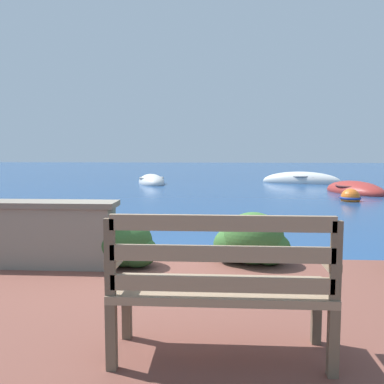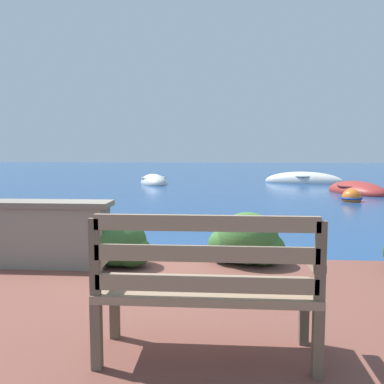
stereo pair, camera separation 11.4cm
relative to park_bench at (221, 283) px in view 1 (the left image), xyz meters
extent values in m
plane|color=navy|center=(-0.90, 2.46, -0.70)|extent=(80.00, 80.00, 0.00)
cube|color=brown|center=(-0.64, 0.26, -0.28)|extent=(0.06, 0.06, 0.40)
cube|color=brown|center=(0.64, 0.26, -0.28)|extent=(0.06, 0.06, 0.40)
cube|color=brown|center=(-0.64, -0.16, -0.28)|extent=(0.06, 0.06, 0.40)
cube|color=brown|center=(0.64, -0.16, -0.28)|extent=(0.06, 0.06, 0.40)
cube|color=#8C755B|center=(0.00, 0.05, -0.06)|extent=(1.33, 0.48, 0.05)
cube|color=#8C755B|center=(0.00, -0.16, 0.05)|extent=(1.27, 0.04, 0.09)
cube|color=#8C755B|center=(0.00, -0.16, 0.22)|extent=(1.27, 0.04, 0.09)
cube|color=#8C755B|center=(0.00, -0.16, 0.40)|extent=(1.27, 0.04, 0.09)
cube|color=brown|center=(-0.64, -0.16, 0.19)|extent=(0.06, 0.04, 0.45)
cube|color=brown|center=(0.64, -0.16, 0.19)|extent=(0.06, 0.04, 0.45)
cube|color=#8C755B|center=(-0.64, 0.05, 0.15)|extent=(0.07, 0.43, 0.05)
cube|color=#8C755B|center=(0.64, 0.05, 0.15)|extent=(0.07, 0.43, 0.05)
cube|color=gray|center=(-2.16, 1.98, -0.15)|extent=(1.98, 0.35, 0.66)
cube|color=#6C655B|center=(-2.16, 1.98, 0.21)|extent=(2.08, 0.39, 0.06)
ellipsoid|color=#2D5628|center=(-2.37, 2.07, -0.32)|extent=(0.41, 0.37, 0.32)
ellipsoid|color=#2D5628|center=(-1.06, 2.04, -0.21)|extent=(0.64, 0.57, 0.54)
ellipsoid|color=#2D5628|center=(-1.23, 2.08, -0.29)|extent=(0.48, 0.43, 0.38)
ellipsoid|color=#2D5628|center=(-0.90, 2.00, -0.31)|extent=(0.44, 0.40, 0.35)
ellipsoid|color=#38662D|center=(0.37, 2.22, -0.19)|extent=(0.69, 0.62, 0.59)
ellipsoid|color=#38662D|center=(0.18, 2.28, -0.28)|extent=(0.52, 0.46, 0.41)
ellipsoid|color=#38662D|center=(0.55, 2.19, -0.29)|extent=(0.48, 0.43, 0.38)
ellipsoid|color=#9E2D28|center=(4.61, 12.30, -0.65)|extent=(2.10, 2.90, 0.70)
torus|color=brown|center=(4.61, 12.30, -0.46)|extent=(1.65, 1.65, 0.07)
cube|color=#846647|center=(4.75, 11.93, -0.49)|extent=(1.01, 0.46, 0.04)
cube|color=#846647|center=(4.50, 12.61, -0.49)|extent=(1.01, 0.46, 0.04)
ellipsoid|color=silver|center=(-2.87, 15.44, -0.65)|extent=(1.72, 2.42, 0.74)
torus|color=gray|center=(-2.87, 15.44, -0.44)|extent=(1.34, 1.34, 0.07)
cube|color=#846647|center=(-2.76, 15.13, -0.47)|extent=(0.81, 0.39, 0.04)
cube|color=#846647|center=(-2.97, 15.70, -0.47)|extent=(0.81, 0.39, 0.04)
ellipsoid|color=silver|center=(3.56, 16.29, -0.64)|extent=(3.47, 1.90, 0.87)
torus|color=gray|center=(3.56, 16.29, -0.40)|extent=(1.25, 1.25, 0.07)
cube|color=#846647|center=(4.04, 16.15, -0.43)|extent=(0.34, 0.79, 0.04)
cube|color=#846647|center=(3.17, 16.41, -0.43)|extent=(0.34, 0.79, 0.04)
sphere|color=orange|center=(3.76, 9.92, -0.61)|extent=(0.54, 0.54, 0.54)
torus|color=navy|center=(3.76, 9.92, -0.61)|extent=(0.60, 0.60, 0.07)
camera|label=1|loc=(-0.01, -2.52, 0.81)|focal=40.00mm
camera|label=2|loc=(0.10, -2.51, 0.81)|focal=40.00mm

